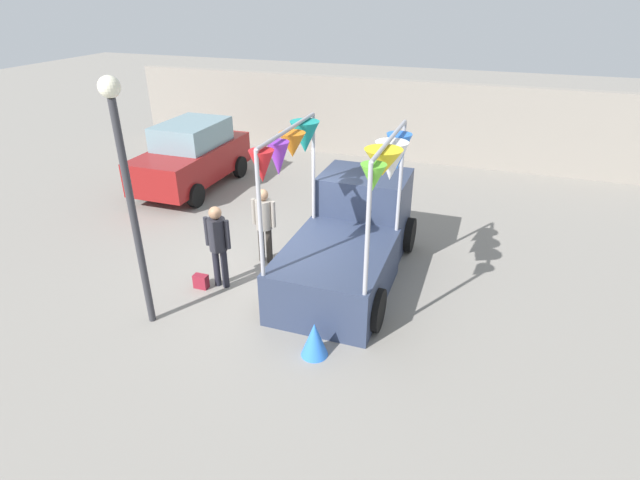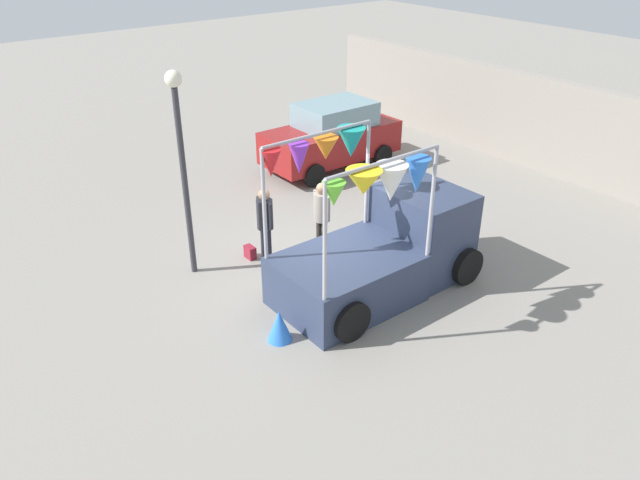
{
  "view_description": "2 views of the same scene",
  "coord_description": "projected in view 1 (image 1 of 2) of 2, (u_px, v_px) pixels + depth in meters",
  "views": [
    {
      "loc": [
        3.75,
        -8.04,
        5.3
      ],
      "look_at": [
        1.1,
        -0.54,
        1.23
      ],
      "focal_mm": 28.0,
      "sensor_mm": 36.0,
      "label": 1
    },
    {
      "loc": [
        9.0,
        -7.0,
        6.77
      ],
      "look_at": [
        0.93,
        -0.73,
        1.27
      ],
      "focal_mm": 35.0,
      "sensor_mm": 36.0,
      "label": 2
    }
  ],
  "objects": [
    {
      "name": "ground_plane",
      "position": [
        279.0,
        274.0,
        10.28
      ],
      "size": [
        60.0,
        60.0,
        0.0
      ],
      "primitive_type": "plane",
      "color": "gray"
    },
    {
      "name": "vendor_truck",
      "position": [
        351.0,
        231.0,
        9.93
      ],
      "size": [
        2.44,
        4.03,
        3.18
      ],
      "color": "#2D3851",
      "rests_on": "ground"
    },
    {
      "name": "parked_car",
      "position": [
        192.0,
        156.0,
        14.3
      ],
      "size": [
        1.88,
        4.0,
        1.88
      ],
      "color": "maroon",
      "rests_on": "ground"
    },
    {
      "name": "person_customer",
      "position": [
        218.0,
        239.0,
        9.4
      ],
      "size": [
        0.53,
        0.34,
        1.69
      ],
      "color": "black",
      "rests_on": "ground"
    },
    {
      "name": "person_vendor",
      "position": [
        264.0,
        219.0,
        10.29
      ],
      "size": [
        0.53,
        0.34,
        1.65
      ],
      "color": "#2D2823",
      "rests_on": "ground"
    },
    {
      "name": "handbag",
      "position": [
        201.0,
        281.0,
        9.74
      ],
      "size": [
        0.28,
        0.16,
        0.28
      ],
      "primitive_type": "cube",
      "color": "maroon",
      "rests_on": "ground"
    },
    {
      "name": "street_lamp",
      "position": [
        126.0,
        175.0,
        7.63
      ],
      "size": [
        0.32,
        0.32,
        4.18
      ],
      "color": "#333338",
      "rests_on": "ground"
    },
    {
      "name": "brick_boundary_wall",
      "position": [
        378.0,
        119.0,
        16.76
      ],
      "size": [
        18.0,
        0.36,
        2.6
      ],
      "primitive_type": "cube",
      "color": "gray",
      "rests_on": "ground"
    },
    {
      "name": "folded_kite_bundle_azure",
      "position": [
        314.0,
        339.0,
        7.89
      ],
      "size": [
        0.56,
        0.56,
        0.6
      ],
      "primitive_type": "cone",
      "rotation": [
        0.0,
        0.0,
        2.8
      ],
      "color": "blue",
      "rests_on": "ground"
    }
  ]
}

